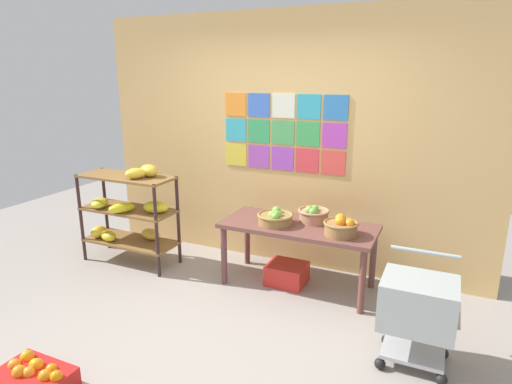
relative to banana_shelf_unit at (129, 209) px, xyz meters
The scene contains 10 objects.
ground 1.90m from the banana_shelf_unit, 32.58° to the right, with size 9.41×9.41×0.00m, color gray.
back_wall_with_art 1.85m from the banana_shelf_unit, 26.93° to the left, with size 4.36×0.07×2.69m.
banana_shelf_unit is the anchor object (origin of this frame).
display_table 1.90m from the banana_shelf_unit, ahead, with size 1.49×0.65×0.65m.
fruit_basket_right 2.33m from the banana_shelf_unit, ahead, with size 0.31×0.31×0.19m.
fruit_basket_back_right 1.68m from the banana_shelf_unit, ahead, with size 0.35×0.35×0.15m.
fruit_basket_back_left 2.02m from the banana_shelf_unit, 10.64° to the left, with size 0.31×0.31×0.18m.
produce_crate_under_table 1.86m from the banana_shelf_unit, ahead, with size 0.38×0.34×0.21m, color red.
orange_crate_foreground 2.13m from the banana_shelf_unit, 68.01° to the right, with size 0.50×0.33×0.20m.
shopping_cart 3.11m from the banana_shelf_unit, 10.52° to the right, with size 0.51×0.46×0.80m.
Camera 1 is at (1.64, -2.58, 2.06)m, focal length 30.46 mm.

